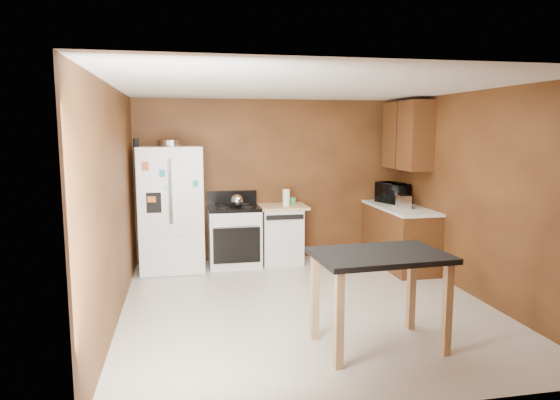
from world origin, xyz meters
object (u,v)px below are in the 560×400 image
object	(u,v)px
pen_cup	(136,143)
kettle	(237,201)
roasting_pan	(170,143)
dishwasher	(281,233)
refrigerator	(172,209)
paper_towel	(286,198)
microwave	(392,194)
gas_range	(234,235)
island	(380,268)
toaster	(404,202)
green_canister	(293,201)

from	to	relation	value
pen_cup	kettle	size ratio (longest dim) A/B	0.61
roasting_pan	dishwasher	xyz separation A→B (m)	(1.62, 0.11, -1.39)
refrigerator	paper_towel	bearing A→B (deg)	0.12
microwave	paper_towel	bearing A→B (deg)	67.97
gas_range	island	size ratio (longest dim) A/B	0.88
toaster	island	world-z (taller)	toaster
microwave	island	distance (m)	3.35
roasting_pan	island	size ratio (longest dim) A/B	0.29
pen_cup	kettle	distance (m)	1.65
refrigerator	dishwasher	distance (m)	1.69
pen_cup	toaster	size ratio (longest dim) A/B	0.44
toaster	refrigerator	distance (m)	3.38
island	roasting_pan	bearing A→B (deg)	122.30
green_canister	island	size ratio (longest dim) A/B	0.09
roasting_pan	pen_cup	xyz separation A→B (m)	(-0.46, -0.11, 0.01)
green_canister	dishwasher	xyz separation A→B (m)	(-0.20, -0.07, -0.49)
toaster	refrigerator	bearing A→B (deg)	177.44
microwave	toaster	bearing A→B (deg)	153.84
kettle	toaster	xyz separation A→B (m)	(2.37, -0.58, 0.00)
toaster	dishwasher	distance (m)	1.90
green_canister	gas_range	bearing A→B (deg)	-173.99
microwave	dishwasher	xyz separation A→B (m)	(-1.75, 0.14, -0.59)
pen_cup	toaster	xyz separation A→B (m)	(3.77, -0.44, -0.86)
pen_cup	refrigerator	distance (m)	1.07
island	microwave	bearing A→B (deg)	64.41
gas_range	dishwasher	world-z (taller)	gas_range
kettle	microwave	xyz separation A→B (m)	(2.43, -0.05, 0.05)
microwave	refrigerator	bearing A→B (deg)	69.06
paper_towel	island	size ratio (longest dim) A/B	0.20
refrigerator	island	size ratio (longest dim) A/B	1.44
gas_range	paper_towel	bearing A→B (deg)	-4.14
refrigerator	dishwasher	xyz separation A→B (m)	(1.63, 0.09, -0.45)
island	refrigerator	bearing A→B (deg)	122.28
gas_range	dishwasher	distance (m)	0.72
pen_cup	island	size ratio (longest dim) A/B	0.09
refrigerator	pen_cup	bearing A→B (deg)	-162.96
pen_cup	dishwasher	distance (m)	2.52
paper_towel	dishwasher	size ratio (longest dim) A/B	0.29
roasting_pan	paper_towel	size ratio (longest dim) A/B	1.43
toaster	gas_range	distance (m)	2.55
paper_towel	refrigerator	bearing A→B (deg)	-179.88
paper_towel	dishwasher	distance (m)	0.57
pen_cup	dishwasher	bearing A→B (deg)	6.12
island	pen_cup	bearing A→B (deg)	129.18
kettle	toaster	distance (m)	2.44
refrigerator	roasting_pan	bearing A→B (deg)	-59.74
dishwasher	island	bearing A→B (deg)	-84.42
kettle	paper_towel	xyz separation A→B (m)	(0.75, 0.01, 0.02)
roasting_pan	island	world-z (taller)	roasting_pan
kettle	green_canister	bearing A→B (deg)	10.24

